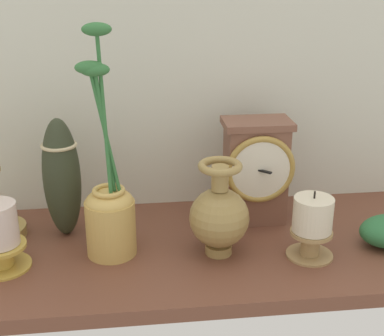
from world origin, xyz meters
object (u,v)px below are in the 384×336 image
at_px(brass_vase_jar, 109,206).
at_px(tall_ceramic_vase, 62,177).
at_px(mantel_clock, 256,170).
at_px(brass_vase_bulbous, 218,215).
at_px(pillar_candle_near_clock, 312,225).

xyz_separation_m(brass_vase_jar, tall_ceramic_vase, (-0.08, 0.08, 0.02)).
bearing_deg(brass_vase_jar, mantel_clock, 19.10).
distance_m(brass_vase_bulbous, pillar_candle_near_clock, 0.15).
xyz_separation_m(mantel_clock, pillar_candle_near_clock, (0.06, -0.14, -0.04)).
xyz_separation_m(mantel_clock, tall_ceramic_vase, (-0.34, -0.01, 0.01)).
distance_m(brass_vase_jar, pillar_candle_near_clock, 0.33).
bearing_deg(tall_ceramic_vase, mantel_clock, 2.22).
distance_m(brass_vase_bulbous, tall_ceramic_vase, 0.28).
xyz_separation_m(pillar_candle_near_clock, tall_ceramic_vase, (-0.40, 0.13, 0.05)).
xyz_separation_m(brass_vase_bulbous, tall_ceramic_vase, (-0.25, 0.10, 0.04)).
bearing_deg(tall_ceramic_vase, brass_vase_bulbous, -21.36).
height_order(brass_vase_bulbous, brass_vase_jar, brass_vase_jar).
height_order(brass_vase_bulbous, pillar_candle_near_clock, brass_vase_bulbous).
relative_size(mantel_clock, brass_vase_bulbous, 1.20).
height_order(mantel_clock, brass_vase_bulbous, mantel_clock).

